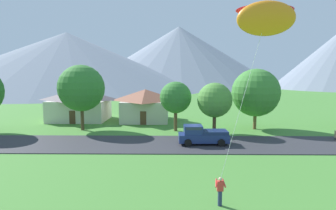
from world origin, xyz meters
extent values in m
cube|color=#2D2D33|center=(0.00, 26.65, 0.04)|extent=(160.00, 7.67, 0.08)
cone|color=gray|center=(5.00, 160.93, 16.97)|extent=(111.82, 111.82, 33.94)
cone|color=slate|center=(-46.59, 126.47, 12.98)|extent=(122.81, 122.81, 25.97)
cone|color=gray|center=(-18.11, 174.46, 10.16)|extent=(71.22, 71.22, 20.31)
cube|color=beige|center=(-3.07, 41.80, 1.62)|extent=(7.12, 7.46, 3.24)
pyramid|color=brown|center=(-3.07, 41.80, 4.13)|extent=(7.68, 8.06, 1.78)
cube|color=brown|center=(-3.07, 38.05, 1.00)|extent=(0.90, 0.06, 2.00)
cube|color=beige|center=(-13.69, 42.18, 1.64)|extent=(8.68, 7.16, 3.28)
pyramid|color=#564C51|center=(-13.69, 42.18, 4.19)|extent=(9.38, 7.73, 1.81)
cube|color=brown|center=(-13.69, 38.58, 1.00)|extent=(0.90, 0.06, 2.00)
cylinder|color=#4C3823|center=(6.46, 32.29, 1.29)|extent=(0.44, 0.44, 2.58)
sphere|color=#4C8938|center=(6.46, 32.29, 4.21)|extent=(4.33, 4.33, 4.33)
cylinder|color=brown|center=(12.37, 35.21, 1.27)|extent=(0.44, 0.44, 2.54)
sphere|color=#3D7F33|center=(12.37, 35.21, 4.94)|extent=(6.40, 6.40, 6.40)
cylinder|color=#4C3823|center=(-10.76, 34.17, 1.65)|extent=(0.44, 0.44, 3.30)
sphere|color=#33752D|center=(-10.76, 34.17, 5.59)|extent=(6.10, 6.10, 6.10)
cylinder|color=brown|center=(1.62, 33.85, 1.43)|extent=(0.44, 0.44, 2.86)
sphere|color=#33752D|center=(1.62, 33.85, 4.41)|extent=(4.12, 4.12, 4.12)
cube|color=navy|center=(4.48, 26.58, 0.75)|extent=(5.25, 2.13, 0.84)
cube|color=navy|center=(3.38, 26.55, 1.62)|extent=(1.95, 1.89, 0.90)
cube|color=#2D3847|center=(3.38, 26.55, 1.89)|extent=(1.66, 1.92, 0.28)
cube|color=navy|center=(5.63, 26.61, 1.35)|extent=(2.75, 2.03, 0.36)
cylinder|color=black|center=(2.80, 25.52, 0.46)|extent=(0.77, 0.30, 0.76)
cylinder|color=black|center=(2.75, 27.56, 0.46)|extent=(0.77, 0.30, 0.76)
cylinder|color=black|center=(6.20, 25.61, 0.46)|extent=(0.77, 0.30, 0.76)
cylinder|color=black|center=(6.15, 27.65, 0.46)|extent=(0.77, 0.30, 0.76)
cylinder|color=navy|center=(3.90, 12.70, 0.44)|extent=(0.24, 0.24, 0.88)
cube|color=red|center=(3.90, 12.70, 1.17)|extent=(0.36, 0.22, 0.58)
sphere|color=beige|center=(3.90, 12.70, 1.57)|extent=(0.21, 0.21, 0.21)
cylinder|color=red|center=(3.68, 12.76, 1.31)|extent=(0.18, 0.55, 0.37)
cylinder|color=red|center=(4.12, 12.76, 1.31)|extent=(0.18, 0.55, 0.37)
ellipsoid|color=orange|center=(6.45, 13.73, 10.57)|extent=(3.38, 1.82, 2.11)
ellipsoid|color=red|center=(6.51, 14.19, 11.15)|extent=(3.32, 0.87, 0.73)
cylinder|color=silver|center=(5.17, 13.22, 6.06)|extent=(2.57, 1.05, 9.03)
camera|label=1|loc=(1.17, -2.70, 7.50)|focal=30.21mm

